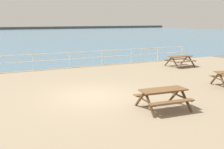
# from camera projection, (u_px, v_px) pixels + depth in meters

# --- Properties ---
(ground_plane) EXTENTS (30.00, 24.00, 0.20)m
(ground_plane) POSITION_uv_depth(u_px,v_px,m) (93.00, 98.00, 12.06)
(ground_plane) COLOR gray
(sea_band) EXTENTS (142.00, 90.00, 0.01)m
(sea_band) POSITION_uv_depth(u_px,v_px,m) (4.00, 36.00, 58.70)
(sea_band) COLOR #476B84
(sea_band) RESTS_ON ground
(seaward_railing) EXTENTS (23.07, 0.07, 1.08)m
(seaward_railing) POSITION_uv_depth(u_px,v_px,m) (52.00, 58.00, 18.74)
(seaward_railing) COLOR white
(seaward_railing) RESTS_ON ground
(picnic_table_near_left) EXTENTS (1.86, 1.61, 0.80)m
(picnic_table_near_left) POSITION_uv_depth(u_px,v_px,m) (180.00, 58.00, 19.65)
(picnic_table_near_left) COLOR brown
(picnic_table_near_left) RESTS_ON ground
(picnic_table_far_left) EXTENTS (1.91, 1.66, 0.80)m
(picnic_table_far_left) POSITION_uv_depth(u_px,v_px,m) (163.00, 94.00, 10.21)
(picnic_table_far_left) COLOR brown
(picnic_table_far_left) RESTS_ON ground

